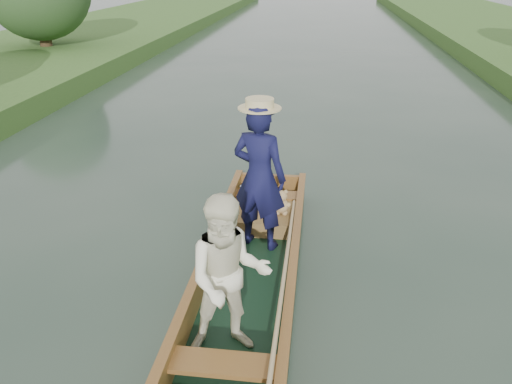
# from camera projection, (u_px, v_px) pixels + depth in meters

# --- Properties ---
(ground) EXTENTS (120.00, 120.00, 0.00)m
(ground) POSITION_uv_depth(u_px,v_px,m) (250.00, 285.00, 5.93)
(ground) COLOR #283D30
(ground) RESTS_ON ground
(punt) EXTENTS (1.12, 5.00, 2.03)m
(punt) POSITION_uv_depth(u_px,v_px,m) (249.00, 240.00, 5.63)
(punt) COLOR black
(punt) RESTS_ON ground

